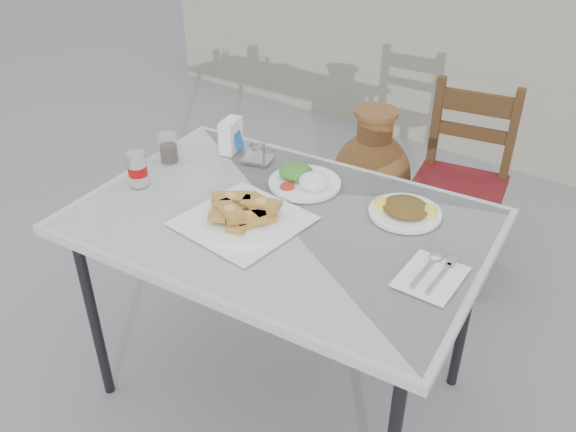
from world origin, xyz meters
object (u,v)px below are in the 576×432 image
Objects in this scene: soda_can at (137,169)px; chair at (459,183)px; cola_glass at (168,149)px; napkin_holder at (231,136)px; pide_plate at (243,212)px; condiment_caddy at (257,155)px; salad_chopped_plate at (405,209)px; cafe_table at (281,230)px; salad_rice_plate at (304,179)px; terracotta_urn at (371,181)px.

chair is (0.69, 1.26, -0.39)m from soda_can.
soda_can is 1.16× the size of cola_glass.
pide_plate is at bearing -59.41° from napkin_holder.
pide_plate is at bearing -56.63° from condiment_caddy.
chair is at bearing 99.34° from salad_chopped_plate.
pide_plate is at bearing -16.89° from cola_glass.
salad_rice_plate is (-0.06, 0.21, 0.08)m from cafe_table.
soda_can reaches higher than salad_rice_plate.
napkin_holder reaches higher than pide_plate.
condiment_caddy is at bearing -130.15° from chair.
napkin_holder is at bearing 56.82° from cola_glass.
chair is 0.47m from terracotta_urn.
napkin_holder is (-0.36, 0.35, 0.03)m from pide_plate.
napkin_holder is 0.14× the size of chair.
cafe_table is at bearing 51.04° from pide_plate.
salad_chopped_plate is at bearing -15.74° from napkin_holder.
pide_plate reaches higher than cafe_table.
napkin_holder is at bearing 78.27° from soda_can.
condiment_caddy is at bearing 140.64° from cafe_table.
salad_chopped_plate is 2.27× the size of cola_glass.
pide_plate reaches higher than salad_chopped_plate.
cafe_table is 1.54× the size of chair.
terracotta_urn is (-0.45, -0.01, -0.14)m from chair.
salad_rice_plate is 0.38m from salad_chopped_plate.
chair reaches higher than pide_plate.
chair is at bearing 39.47° from napkin_holder.
salad_rice_plate is at bearing -115.77° from chair.
cola_glass is (-0.89, -0.20, 0.03)m from salad_chopped_plate.
salad_chopped_plate is (0.39, 0.35, -0.01)m from pide_plate.
condiment_caddy is at bearing 36.12° from cola_glass.
salad_chopped_plate reaches higher than terracotta_urn.
terracotta_urn is (-0.21, 1.21, -0.49)m from pide_plate.
soda_can is 1.49m from chair.
cafe_table is 0.23m from salad_rice_plate.
salad_rice_plate is 1.04m from terracotta_urn.
soda_can reaches higher than cola_glass.
cafe_table is 0.52m from napkin_holder.
napkin_holder is (0.13, 0.20, 0.02)m from cola_glass.
cola_glass reaches higher than salad_chopped_plate.
soda_can reaches higher than salad_chopped_plate.
condiment_caddy is (-0.24, 0.04, 0.00)m from salad_rice_plate.
pide_plate is 1.59× the size of salad_chopped_plate.
pide_plate is 1.48× the size of salad_rice_plate.
condiment_caddy is 1.05m from chair.
cola_glass is 0.15× the size of terracotta_urn.
napkin_holder is at bearing -136.77° from chair.
salad_rice_plate is at bearing 105.92° from cafe_table.
salad_chopped_plate is 1.88× the size of condiment_caddy.
cafe_table is at bearing -74.08° from salad_rice_plate.
napkin_holder is (-0.38, 0.05, 0.04)m from salad_rice_plate.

